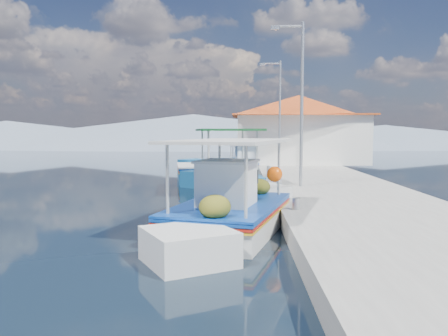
{
  "coord_description": "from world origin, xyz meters",
  "views": [
    {
      "loc": [
        2.31,
        -14.62,
        2.55
      ],
      "look_at": [
        1.79,
        0.47,
        1.3
      ],
      "focal_mm": 35.78,
      "sensor_mm": 36.0,
      "label": 1
    }
  ],
  "objects": [
    {
      "name": "bollards",
      "position": [
        3.8,
        5.25,
        0.65
      ],
      "size": [
        0.2,
        17.2,
        0.3
      ],
      "color": "#A5A8AD",
      "rests_on": "quay"
    },
    {
      "name": "ground",
      "position": [
        0.0,
        0.0,
        0.0
      ],
      "size": [
        160.0,
        160.0,
        0.0
      ],
      "primitive_type": "plane",
      "color": "black",
      "rests_on": "ground"
    },
    {
      "name": "caique_far",
      "position": [
        2.57,
        13.48,
        0.42
      ],
      "size": [
        2.01,
        6.44,
        2.25
      ],
      "rotation": [
        0.0,
        0.0,
        0.03
      ],
      "color": "#185B90",
      "rests_on": "ground"
    },
    {
      "name": "main_caique",
      "position": [
        2.07,
        -3.45,
        0.5
      ],
      "size": [
        3.65,
        7.59,
        2.59
      ],
      "rotation": [
        0.0,
        0.0,
        0.27
      ],
      "color": "white",
      "rests_on": "ground"
    },
    {
      "name": "lamp_post_near",
      "position": [
        4.51,
        2.0,
        3.85
      ],
      "size": [
        1.21,
        0.14,
        6.0
      ],
      "color": "#A5A8AD",
      "rests_on": "quay"
    },
    {
      "name": "caique_blue_hull",
      "position": [
        0.21,
        8.12,
        0.33
      ],
      "size": [
        2.73,
        6.88,
        1.24
      ],
      "rotation": [
        0.0,
        0.0,
        -0.15
      ],
      "color": "#185B90",
      "rests_on": "ground"
    },
    {
      "name": "mountain_ridge",
      "position": [
        6.54,
        56.0,
        2.04
      ],
      "size": [
        171.4,
        96.0,
        5.5
      ],
      "color": "slate",
      "rests_on": "ground"
    },
    {
      "name": "harbor_building",
      "position": [
        6.2,
        15.0,
        2.78
      ],
      "size": [
        10.49,
        10.49,
        4.4
      ],
      "color": "white",
      "rests_on": "quay"
    },
    {
      "name": "quay",
      "position": [
        5.9,
        6.0,
        0.25
      ],
      "size": [
        5.0,
        44.0,
        0.5
      ],
      "primitive_type": "cube",
      "color": "#A9A69E",
      "rests_on": "ground"
    },
    {
      "name": "lamp_post_far",
      "position": [
        4.51,
        11.0,
        3.85
      ],
      "size": [
        1.21,
        0.14,
        6.0
      ],
      "color": "#A5A8AD",
      "rests_on": "quay"
    },
    {
      "name": "caique_green_canopy",
      "position": [
        1.84,
        3.59,
        0.44
      ],
      "size": [
        3.06,
        7.75,
        2.93
      ],
      "rotation": [
        0.0,
        0.0,
        -0.15
      ],
      "color": "white",
      "rests_on": "ground"
    }
  ]
}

